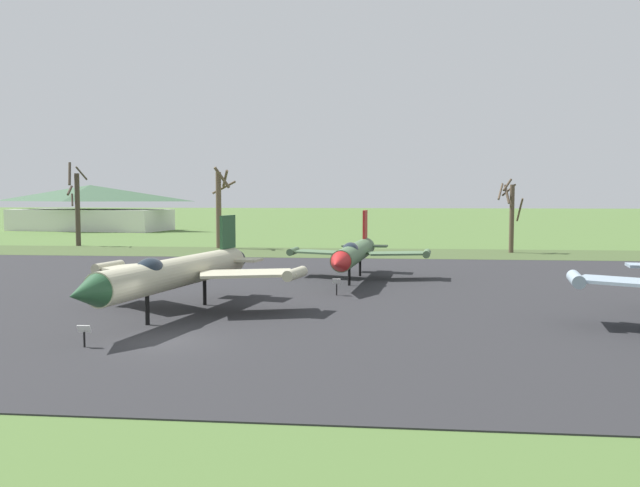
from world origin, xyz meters
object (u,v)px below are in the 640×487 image
object	(u,v)px
jet_fighter_rear_left	(354,253)
info_placard_rear_left	(337,285)
jet_fighter_front_left	(176,272)
info_placard_front_left	(84,334)
visitor_building	(90,208)

from	to	relation	value
jet_fighter_rear_left	info_placard_rear_left	xyz separation A→B (m)	(-0.71, -6.65, -1.36)
jet_fighter_front_left	info_placard_front_left	size ratio (longest dim) A/B	16.52
jet_fighter_front_left	visitor_building	world-z (taller)	visitor_building
info_placard_rear_left	visitor_building	distance (m)	86.22
jet_fighter_front_left	jet_fighter_rear_left	bearing A→B (deg)	59.46
jet_fighter_front_left	visitor_building	distance (m)	88.50
jet_fighter_rear_left	visitor_building	bearing A→B (deg)	127.59
visitor_building	info_placard_front_left	bearing A→B (deg)	-64.90
jet_fighter_front_left	visitor_building	bearing A→B (deg)	117.85
info_placard_front_left	info_placard_rear_left	bearing A→B (deg)	58.48
info_placard_front_left	info_placard_rear_left	xyz separation A→B (m)	(8.83, 14.40, 0.09)
jet_fighter_rear_left	visitor_building	world-z (taller)	visitor_building
jet_fighter_front_left	info_placard_rear_left	xyz separation A→B (m)	(7.48, 7.24, -1.53)
info_placard_rear_left	jet_fighter_rear_left	bearing A→B (deg)	83.92
jet_fighter_rear_left	info_placard_front_left	bearing A→B (deg)	-114.38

